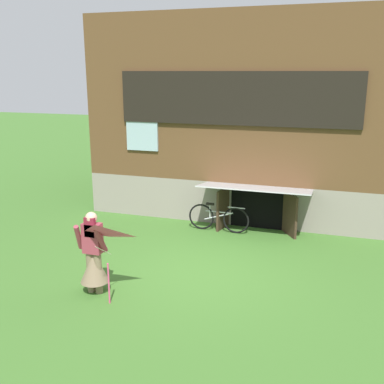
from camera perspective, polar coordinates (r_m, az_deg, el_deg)
ground_plane at (r=9.48m, az=1.01°, el=-9.79°), size 60.00×60.00×0.00m
log_house at (r=14.08m, az=7.69°, el=9.72°), size 8.32×6.24×5.44m
person at (r=8.53m, az=-12.26°, el=-8.27°), size 0.61×0.52×1.55m
kite at (r=7.75m, az=-11.97°, el=-6.49°), size 0.77×0.86×1.40m
bicycle_silver at (r=11.58m, az=3.33°, el=-3.26°), size 1.59×0.09×0.73m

